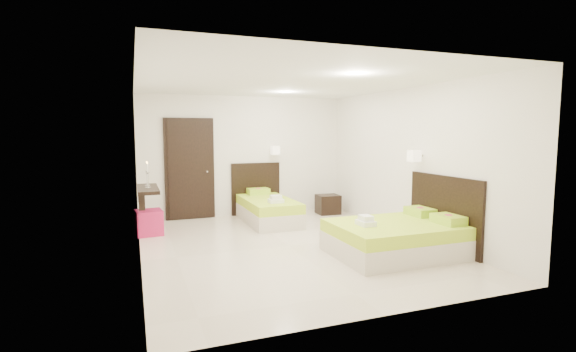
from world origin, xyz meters
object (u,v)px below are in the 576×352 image
object	(u,v)px
nightstand	(328,204)
ottoman	(149,222)
bed_double	(399,236)
bed_single	(267,208)

from	to	relation	value
nightstand	ottoman	xyz separation A→B (m)	(-3.84, -0.64, 0.01)
nightstand	bed_double	bearing A→B (deg)	-93.00
nightstand	ottoman	world-z (taller)	ottoman
bed_single	ottoman	xyz separation A→B (m)	(-2.31, -0.35, -0.06)
nightstand	ottoman	distance (m)	3.90
bed_double	ottoman	bearing A→B (deg)	143.78
bed_double	ottoman	size ratio (longest dim) A/B	4.16
bed_single	ottoman	bearing A→B (deg)	-171.45
nightstand	bed_single	bearing A→B (deg)	-165.78
bed_single	nightstand	xyz separation A→B (m)	(1.53, 0.29, -0.06)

